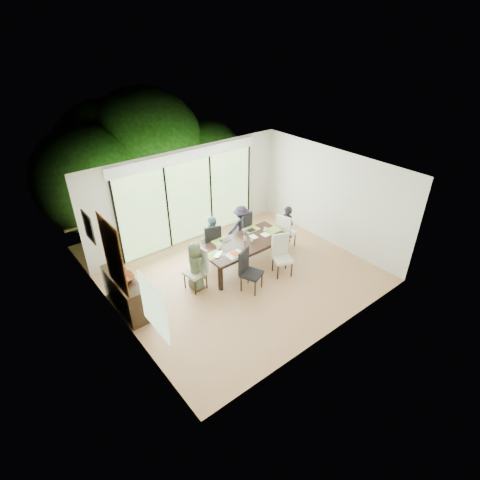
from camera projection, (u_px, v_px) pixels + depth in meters
floor at (246, 279)px, 9.29m from camera, size 6.00×5.00×0.01m
ceiling at (247, 176)px, 7.90m from camera, size 6.00×5.00×0.01m
wall_back at (189, 196)px, 10.28m from camera, size 6.00×0.02×2.70m
wall_front at (333, 283)px, 6.91m from camera, size 6.00×0.02×2.70m
wall_left at (123, 281)px, 6.98m from camera, size 0.02×5.00×2.70m
wall_right at (332, 197)px, 10.21m from camera, size 0.02×5.00×2.70m
glass_doors at (190, 202)px, 10.33m from camera, size 4.20×0.02×2.30m
blinds_header at (187, 156)px, 9.65m from camera, size 4.40×0.06×0.28m
mullion_a at (117, 224)px, 9.19m from camera, size 0.05×0.04×2.30m
mullion_b at (168, 209)px, 9.94m from camera, size 0.05×0.04×2.30m
mullion_c at (211, 195)px, 10.69m from camera, size 0.05×0.04×2.30m
mullion_d at (248, 184)px, 11.44m from camera, size 0.05×0.04×2.30m
side_window at (154, 307)px, 6.12m from camera, size 0.02×0.90×1.00m
deck at (177, 228)px, 11.59m from camera, size 6.00×1.80×0.10m
rail_top at (162, 202)px, 11.82m from camera, size 6.00×0.08×0.06m
foliage_left at (88, 180)px, 11.07m from camera, size 3.20×3.20×3.20m
foliage_mid at (146, 149)px, 12.46m from camera, size 4.00×4.00×4.00m
foliage_right at (205, 160)px, 13.17m from camera, size 2.80×2.80×2.80m
foliage_far at (109, 155)px, 12.49m from camera, size 3.60×3.60×3.60m
table_top at (245, 243)px, 9.43m from camera, size 2.29×1.05×0.06m
table_apron at (245, 246)px, 9.47m from camera, size 2.10×0.86×0.10m
table_leg_fl at (221, 278)px, 8.74m from camera, size 0.09×0.09×0.66m
table_leg_fr at (286, 248)px, 9.90m from camera, size 0.09×0.09×0.66m
table_leg_bl at (200, 262)px, 9.32m from camera, size 0.09×0.09×0.66m
table_leg_br at (265, 235)px, 10.48m from camera, size 0.09×0.09×0.66m
chair_left_end at (195, 270)px, 8.70m from camera, size 0.50×0.50×1.05m
chair_right_end at (287, 230)px, 10.31m from camera, size 0.54×0.54×1.05m
chair_far_left at (211, 241)px, 9.84m from camera, size 0.56×0.56×1.05m
chair_far_right at (241, 229)px, 10.37m from camera, size 0.54×0.54×1.05m
chair_near_left at (252, 271)px, 8.66m from camera, size 0.58×0.58×1.05m
chair_near_right at (283, 256)px, 9.19m from camera, size 0.57×0.57×1.05m
person_left_end at (195, 266)px, 8.67m from camera, size 0.38×0.59×1.23m
person_right_end at (286, 228)px, 10.26m from camera, size 0.37×0.58×1.23m
person_far_left at (211, 238)px, 9.78m from camera, size 0.60×0.40×1.23m
person_far_right at (241, 226)px, 10.31m from camera, size 0.64×0.47×1.23m
placemat_left at (214, 255)px, 8.90m from camera, size 0.42×0.31×0.01m
placemat_right at (272, 230)px, 9.92m from camera, size 0.42×0.31×0.01m
placemat_far_l at (221, 241)px, 9.44m from camera, size 0.42×0.31×0.01m
placemat_far_r at (251, 229)px, 9.97m from camera, size 0.42×0.31×0.01m
placemat_paper at (235, 254)px, 8.91m from camera, size 0.42×0.31×0.01m
tablet_far_l at (225, 240)px, 9.45m from camera, size 0.25×0.17×0.01m
tablet_far_r at (251, 230)px, 9.91m from camera, size 0.23×0.16×0.01m
papers at (267, 234)px, 9.75m from camera, size 0.29×0.21×0.00m
platter_base at (235, 254)px, 8.91m from camera, size 0.25×0.25×0.02m
platter_snacks at (235, 253)px, 8.90m from camera, size 0.19×0.19×0.01m
vase at (245, 239)px, 9.44m from camera, size 0.08×0.08×0.11m
hyacinth_stems at (245, 235)px, 9.38m from camera, size 0.04×0.04×0.15m
hyacinth_blooms at (245, 231)px, 9.33m from camera, size 0.11×0.11×0.11m
laptop at (220, 255)px, 8.88m from camera, size 0.37×0.34×0.02m
cup_a at (219, 247)px, 9.11m from camera, size 0.17×0.17×0.09m
cup_b at (252, 240)px, 9.40m from camera, size 0.13×0.13×0.09m
cup_c at (266, 229)px, 9.88m from camera, size 0.13×0.13×0.09m
book at (251, 238)px, 9.57m from camera, size 0.18×0.23×0.02m
sideboard at (125, 293)px, 8.13m from camera, size 0.42×1.48×0.83m
bowl at (124, 278)px, 7.82m from camera, size 0.44×0.44×0.11m
candlestick_base at (115, 270)px, 8.14m from camera, size 0.09×0.09×0.04m
candlestick_shaft at (111, 247)px, 7.84m from camera, size 0.02×0.02×1.16m
candlestick_pan at (105, 223)px, 7.54m from camera, size 0.09×0.09×0.03m
candle at (105, 220)px, 7.52m from camera, size 0.03×0.03×0.09m
tapestry at (113, 255)px, 7.09m from camera, size 0.02×1.00×1.50m
art_frame at (88, 227)px, 7.93m from camera, size 0.03×0.55×0.65m
art_canvas at (89, 227)px, 7.95m from camera, size 0.01×0.45×0.55m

